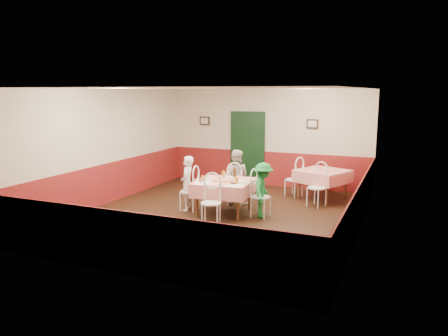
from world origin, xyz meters
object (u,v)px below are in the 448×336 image
at_px(chair_right, 261,197).
at_px(glass_b, 236,181).
at_px(diner_right, 263,190).
at_px(pizza, 224,180).
at_px(main_table, 224,197).
at_px(beer_bottle, 234,173).
at_px(diner_far, 236,177).
at_px(wallet, 233,184).
at_px(chair_second_a, 294,180).
at_px(diner_left, 187,183).
at_px(glass_c, 223,174).
at_px(glass_a, 203,179).
at_px(chair_far, 235,186).
at_px(chair_second_b, 317,188).
at_px(chair_left, 189,191).
at_px(chair_near, 211,203).
at_px(second_table, 322,185).

distance_m(chair_right, glass_b, 0.66).
relative_size(chair_right, diner_right, 0.74).
distance_m(pizza, glass_b, 0.43).
relative_size(main_table, beer_bottle, 5.38).
bearing_deg(diner_far, wallet, 101.52).
height_order(chair_second_a, diner_left, diner_left).
bearing_deg(glass_b, beer_bottle, 115.22).
bearing_deg(glass_c, glass_a, -109.23).
height_order(chair_second_a, pizza, chair_second_a).
relative_size(chair_far, diner_right, 0.74).
xyz_separation_m(chair_right, chair_second_b, (0.95, 1.40, 0.00)).
bearing_deg(chair_left, chair_right, 90.31).
height_order(chair_left, glass_a, chair_left).
bearing_deg(main_table, diner_left, -175.53).
xyz_separation_m(chair_right, chair_near, (-0.78, -0.91, 0.00)).
xyz_separation_m(main_table, chair_far, (-0.07, 0.85, 0.08)).
height_order(chair_left, chair_near, same).
relative_size(main_table, chair_near, 1.36).
bearing_deg(diner_left, chair_right, 80.43).
distance_m(chair_second_a, diner_far, 1.75).
bearing_deg(diner_right, chair_second_a, -14.18).
relative_size(second_table, diner_far, 0.83).
distance_m(main_table, glass_b, 0.63).
height_order(chair_second_a, wallet, chair_second_a).
bearing_deg(diner_left, wallet, 67.48).
bearing_deg(diner_right, wallet, 109.10).
relative_size(chair_far, chair_second_b, 1.00).
xyz_separation_m(diner_left, diner_far, (0.83, 0.97, 0.04)).
distance_m(main_table, second_table, 2.86).
relative_size(second_table, chair_left, 1.24).
xyz_separation_m(second_table, chair_second_a, (-0.75, 0.00, 0.08)).
bearing_deg(second_table, glass_b, -120.35).
distance_m(glass_b, diner_left, 1.30).
xyz_separation_m(chair_right, diner_right, (0.05, 0.00, 0.16)).
relative_size(chair_left, wallet, 8.18).
bearing_deg(chair_right, chair_far, 55.88).
bearing_deg(chair_left, chair_second_a, 136.10).
bearing_deg(beer_bottle, wallet, -70.78).
distance_m(chair_left, beer_bottle, 1.13).
bearing_deg(diner_left, second_table, 116.25).
height_order(glass_c, diner_far, diner_far).
distance_m(chair_second_b, wallet, 2.29).
height_order(glass_a, diner_left, diner_left).
bearing_deg(diner_left, beer_bottle, 101.62).
distance_m(chair_second_b, glass_b, 2.23).
xyz_separation_m(chair_second_b, glass_a, (-2.20, -1.74, 0.38)).
height_order(pizza, beer_bottle, beer_bottle).
relative_size(chair_near, diner_right, 0.74).
bearing_deg(main_table, chair_far, 94.47).
bearing_deg(glass_c, beer_bottle, 7.20).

